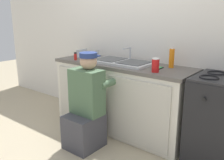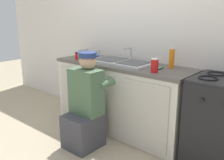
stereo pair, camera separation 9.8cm
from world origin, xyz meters
name	(u,v)px [view 1 (the left image)]	position (x,y,z in m)	size (l,w,h in m)	color
ground_plane	(107,136)	(0.00, 0.00, 0.00)	(12.00, 12.00, 0.00)	tan
back_wall	(137,34)	(0.00, 0.65, 1.25)	(6.00, 0.10, 2.50)	silver
counter_cabinet	(121,98)	(0.00, 0.29, 0.43)	(1.84, 0.62, 0.87)	silver
countertop	(122,65)	(0.00, 0.30, 0.89)	(1.88, 0.62, 0.04)	#5B5651
sink_double_basin	(122,62)	(0.00, 0.30, 0.93)	(0.80, 0.44, 0.19)	silver
stove_range	(222,121)	(1.27, 0.30, 0.46)	(0.60, 0.62, 0.93)	black
plumber_person	(86,109)	(-0.05, -0.32, 0.46)	(0.42, 0.61, 1.10)	#3F3F47
soda_cup_red	(155,65)	(0.58, 0.12, 0.98)	(0.08, 0.08, 0.15)	red
cell_phone	(158,68)	(0.52, 0.30, 0.91)	(0.07, 0.14, 0.01)	black
dish_rack_tray	(88,56)	(-0.63, 0.33, 0.93)	(0.28, 0.22, 0.11)	#B2B7BC
spice_bottle_red	(75,56)	(-0.63, 0.09, 0.96)	(0.04, 0.04, 0.10)	red
soap_bottle_orange	(172,58)	(0.61, 0.44, 1.02)	(0.06, 0.06, 0.25)	orange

